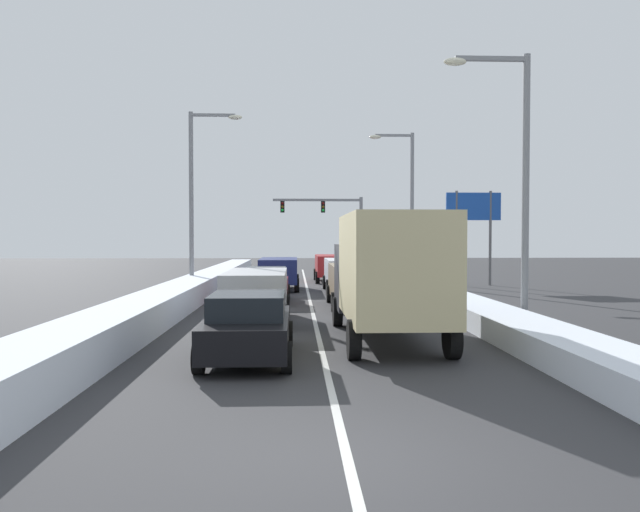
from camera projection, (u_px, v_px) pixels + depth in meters
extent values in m
plane|color=#333335|center=(311.00, 305.00, 25.36)|extent=(120.00, 120.00, 0.00)
cube|color=silver|center=(309.00, 295.00, 29.79)|extent=(0.14, 48.73, 0.01)
cube|color=silver|center=(418.00, 288.00, 29.99)|extent=(1.71, 48.73, 0.64)
cube|color=silver|center=(198.00, 286.00, 29.56)|extent=(1.67, 48.73, 0.90)
cube|color=#38383D|center=(374.00, 277.00, 19.10)|extent=(2.35, 2.20, 2.00)
cube|color=#D1C18C|center=(393.00, 266.00, 15.49)|extent=(2.35, 5.00, 2.60)
cylinder|color=black|center=(337.00, 311.00, 19.39)|extent=(0.28, 0.92, 0.92)
cylinder|color=black|center=(409.00, 311.00, 19.48)|extent=(0.28, 0.92, 0.92)
cylinder|color=black|center=(354.00, 340.00, 14.00)|extent=(0.28, 0.92, 0.92)
cylinder|color=black|center=(452.00, 339.00, 14.09)|extent=(0.28, 0.92, 0.92)
cube|color=#937F60|center=(356.00, 281.00, 24.81)|extent=(1.95, 4.90, 1.25)
cube|color=black|center=(362.00, 278.00, 22.39)|extent=(1.56, 0.06, 0.55)
cube|color=red|center=(341.00, 288.00, 22.38)|extent=(0.20, 0.08, 0.28)
cube|color=red|center=(384.00, 288.00, 22.45)|extent=(0.20, 0.08, 0.28)
cylinder|color=black|center=(330.00, 294.00, 26.49)|extent=(0.25, 0.74, 0.74)
cylinder|color=black|center=(374.00, 294.00, 26.56)|extent=(0.25, 0.74, 0.74)
cylinder|color=black|center=(335.00, 302.00, 23.09)|extent=(0.25, 0.74, 0.74)
cylinder|color=black|center=(386.00, 302.00, 23.17)|extent=(0.25, 0.74, 0.74)
cube|color=silver|center=(345.00, 271.00, 31.85)|extent=(1.95, 4.90, 1.25)
cube|color=black|center=(349.00, 268.00, 29.44)|extent=(1.56, 0.06, 0.55)
cube|color=red|center=(333.00, 276.00, 29.43)|extent=(0.20, 0.08, 0.28)
cube|color=red|center=(366.00, 276.00, 29.49)|extent=(0.20, 0.08, 0.28)
cylinder|color=black|center=(325.00, 282.00, 33.53)|extent=(0.25, 0.74, 0.74)
cylinder|color=black|center=(360.00, 282.00, 33.61)|extent=(0.25, 0.74, 0.74)
cylinder|color=black|center=(329.00, 287.00, 30.14)|extent=(0.25, 0.74, 0.74)
cylinder|color=black|center=(368.00, 287.00, 30.21)|extent=(0.25, 0.74, 0.74)
cube|color=maroon|center=(332.00, 265.00, 39.09)|extent=(1.95, 4.90, 1.25)
cube|color=black|center=(334.00, 262.00, 36.68)|extent=(1.56, 0.06, 0.55)
cube|color=red|center=(321.00, 269.00, 36.67)|extent=(0.20, 0.08, 0.28)
cube|color=red|center=(347.00, 269.00, 36.73)|extent=(0.20, 0.08, 0.28)
cylinder|color=black|center=(316.00, 274.00, 40.77)|extent=(0.25, 0.74, 0.74)
cylinder|color=black|center=(345.00, 274.00, 40.85)|extent=(0.25, 0.74, 0.74)
cylinder|color=black|center=(318.00, 278.00, 37.38)|extent=(0.25, 0.74, 0.74)
cylinder|color=black|center=(349.00, 278.00, 37.45)|extent=(0.25, 0.74, 0.74)
cube|color=black|center=(248.00, 332.00, 14.08)|extent=(1.82, 4.50, 0.70)
cube|color=black|center=(248.00, 306.00, 13.91)|extent=(1.64, 2.20, 0.55)
cube|color=red|center=(204.00, 343.00, 11.85)|extent=(0.24, 0.08, 0.14)
cube|color=red|center=(276.00, 342.00, 11.90)|extent=(0.24, 0.08, 0.14)
cylinder|color=black|center=(218.00, 334.00, 15.60)|extent=(0.22, 0.66, 0.66)
cylinder|color=black|center=(288.00, 334.00, 15.67)|extent=(0.22, 0.66, 0.66)
cylinder|color=black|center=(199.00, 358.00, 12.50)|extent=(0.22, 0.66, 0.66)
cylinder|color=black|center=(287.00, 357.00, 12.57)|extent=(0.22, 0.66, 0.66)
cube|color=#B7BABF|center=(256.00, 290.00, 20.39)|extent=(1.95, 4.90, 1.25)
cube|color=black|center=(251.00, 288.00, 17.98)|extent=(1.56, 0.06, 0.55)
cube|color=red|center=(224.00, 300.00, 17.97)|extent=(0.20, 0.08, 0.28)
cube|color=red|center=(278.00, 300.00, 18.03)|extent=(0.20, 0.08, 0.28)
cylinder|color=black|center=(233.00, 305.00, 22.07)|extent=(0.25, 0.74, 0.74)
cylinder|color=black|center=(286.00, 305.00, 22.15)|extent=(0.25, 0.74, 0.74)
cylinder|color=black|center=(221.00, 317.00, 18.68)|extent=(0.25, 0.74, 0.74)
cylinder|color=black|center=(284.00, 317.00, 18.75)|extent=(0.25, 0.74, 0.74)
cube|color=maroon|center=(267.00, 288.00, 26.61)|extent=(1.82, 4.50, 0.70)
cube|color=black|center=(266.00, 274.00, 26.44)|extent=(1.64, 2.20, 0.55)
cube|color=red|center=(246.00, 289.00, 24.38)|extent=(0.24, 0.08, 0.14)
cube|color=red|center=(281.00, 289.00, 24.44)|extent=(0.24, 0.08, 0.14)
cylinder|color=black|center=(249.00, 291.00, 28.13)|extent=(0.22, 0.66, 0.66)
cylinder|color=black|center=(288.00, 291.00, 28.20)|extent=(0.22, 0.66, 0.66)
cylinder|color=black|center=(243.00, 298.00, 25.04)|extent=(0.22, 0.66, 0.66)
cylinder|color=black|center=(287.00, 298.00, 25.11)|extent=(0.22, 0.66, 0.66)
cube|color=navy|center=(279.00, 270.00, 32.99)|extent=(1.95, 4.90, 1.25)
cube|color=black|center=(277.00, 267.00, 30.57)|extent=(1.56, 0.06, 0.55)
cube|color=red|center=(262.00, 275.00, 30.56)|extent=(0.20, 0.08, 0.28)
cube|color=red|center=(293.00, 275.00, 30.62)|extent=(0.20, 0.08, 0.28)
cylinder|color=black|center=(262.00, 281.00, 34.67)|extent=(0.25, 0.74, 0.74)
cylinder|color=black|center=(297.00, 281.00, 34.74)|extent=(0.25, 0.74, 0.74)
cylinder|color=black|center=(259.00, 285.00, 31.27)|extent=(0.25, 0.74, 0.74)
cylinder|color=black|center=(297.00, 285.00, 31.35)|extent=(0.25, 0.74, 0.74)
cylinder|color=slate|center=(361.00, 234.00, 52.02)|extent=(0.28, 0.28, 6.20)
cube|color=slate|center=(317.00, 200.00, 51.79)|extent=(7.40, 0.20, 0.20)
cube|color=black|center=(323.00, 207.00, 51.82)|extent=(0.34, 0.34, 0.95)
sphere|color=#4C0A0A|center=(323.00, 203.00, 51.63)|extent=(0.22, 0.22, 0.22)
sphere|color=#593F0C|center=(323.00, 207.00, 51.64)|extent=(0.22, 0.22, 0.22)
sphere|color=green|center=(323.00, 210.00, 51.64)|extent=(0.22, 0.22, 0.22)
cube|color=black|center=(282.00, 207.00, 51.69)|extent=(0.34, 0.34, 0.95)
sphere|color=#4C0A0A|center=(282.00, 203.00, 51.49)|extent=(0.22, 0.22, 0.22)
sphere|color=#593F0C|center=(282.00, 207.00, 51.50)|extent=(0.22, 0.22, 0.22)
sphere|color=green|center=(282.00, 210.00, 51.51)|extent=(0.22, 0.22, 0.22)
cylinder|color=gray|center=(526.00, 192.00, 18.86)|extent=(0.22, 0.22, 8.34)
cube|color=gray|center=(491.00, 59.00, 18.70)|extent=(2.20, 0.14, 0.14)
ellipsoid|color=#EAE5C6|center=(455.00, 62.00, 18.66)|extent=(0.70, 0.36, 0.24)
cylinder|color=gray|center=(412.00, 209.00, 36.55)|extent=(0.22, 0.22, 8.96)
cube|color=gray|center=(394.00, 135.00, 36.38)|extent=(2.20, 0.14, 0.14)
ellipsoid|color=#EAE5C6|center=(375.00, 137.00, 36.34)|extent=(0.70, 0.36, 0.24)
cylinder|color=gray|center=(191.00, 203.00, 30.77)|extent=(0.22, 0.22, 9.02)
cube|color=gray|center=(213.00, 115.00, 30.69)|extent=(2.20, 0.14, 0.14)
ellipsoid|color=#EAE5C6|center=(235.00, 117.00, 30.74)|extent=(0.70, 0.36, 0.24)
cylinder|color=#59595B|center=(456.00, 238.00, 35.94)|extent=(0.16, 0.16, 5.50)
cylinder|color=#59595B|center=(490.00, 238.00, 36.02)|extent=(0.16, 0.16, 5.50)
cube|color=#1947A5|center=(473.00, 206.00, 35.92)|extent=(3.20, 0.12, 1.60)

